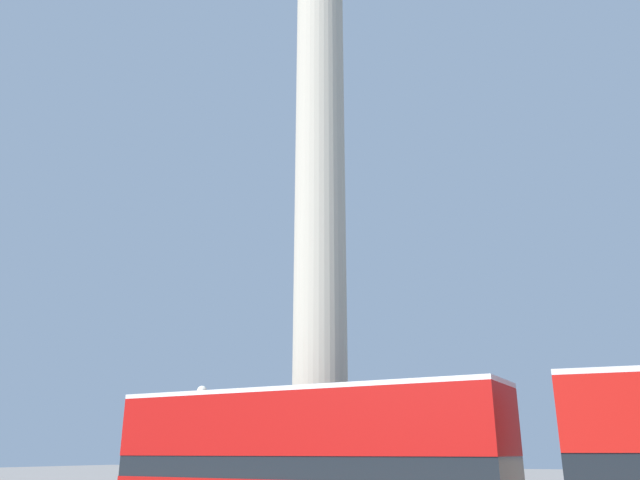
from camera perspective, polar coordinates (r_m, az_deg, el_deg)
The scene contains 3 objects.
monument_column at distance 24.48m, azimuth 0.00°, elevation -2.92°, with size 5.67×5.67×26.07m.
bus_b at distance 17.38m, azimuth -1.56°, elevation -20.02°, with size 10.97×3.34×4.41m.
street_lamp at distance 23.92m, azimuth -11.08°, elevation -18.86°, with size 0.37×0.37×5.12m.
Camera 1 is at (9.86, -21.37, 2.79)m, focal length 35.00 mm.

